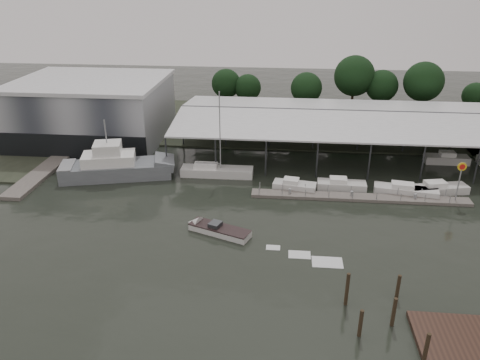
# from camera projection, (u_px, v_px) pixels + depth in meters

# --- Properties ---
(ground) EXTENTS (200.00, 200.00, 0.00)m
(ground) POSITION_uv_depth(u_px,v_px,m) (236.00, 232.00, 53.02)
(ground) COLOR black
(ground) RESTS_ON ground
(land_strip_far) EXTENTS (140.00, 30.00, 0.30)m
(land_strip_far) POSITION_uv_depth(u_px,v_px,m) (259.00, 123.00, 91.15)
(land_strip_far) COLOR #33392B
(land_strip_far) RESTS_ON ground
(land_strip_west) EXTENTS (20.00, 40.00, 0.30)m
(land_strip_west) POSITION_uv_depth(u_px,v_px,m) (32.00, 136.00, 83.81)
(land_strip_west) COLOR #33392B
(land_strip_west) RESTS_ON ground
(storage_warehouse) EXTENTS (24.50, 20.50, 10.50)m
(storage_warehouse) POSITION_uv_depth(u_px,v_px,m) (93.00, 109.00, 80.58)
(storage_warehouse) COLOR #95999E
(storage_warehouse) RESTS_ON ground
(covered_boat_shed) EXTENTS (58.24, 24.00, 6.96)m
(covered_boat_shed) POSITION_uv_depth(u_px,v_px,m) (361.00, 115.00, 74.45)
(covered_boat_shed) COLOR silver
(covered_boat_shed) RESTS_ON ground
(trawler_dock) EXTENTS (3.00, 18.00, 0.50)m
(trawler_dock) POSITION_uv_depth(u_px,v_px,m) (43.00, 172.00, 68.32)
(trawler_dock) COLOR #68635C
(trawler_dock) RESTS_ON ground
(floating_dock) EXTENTS (28.00, 2.00, 1.40)m
(floating_dock) POSITION_uv_depth(u_px,v_px,m) (359.00, 197.00, 60.69)
(floating_dock) COLOR #68635C
(floating_dock) RESTS_ON ground
(shell_fuel_sign) EXTENTS (1.10, 0.18, 5.55)m
(shell_fuel_sign) POSITION_uv_depth(u_px,v_px,m) (460.00, 175.00, 58.09)
(shell_fuel_sign) COLOR gray
(shell_fuel_sign) RESTS_ON ground
(grey_trawler) EXTENTS (16.58, 8.38, 8.84)m
(grey_trawler) POSITION_uv_depth(u_px,v_px,m) (117.00, 166.00, 66.70)
(grey_trawler) COLOR slate
(grey_trawler) RESTS_ON ground
(white_sailboat) EXTENTS (10.35, 2.68, 12.54)m
(white_sailboat) POSITION_uv_depth(u_px,v_px,m) (216.00, 171.00, 67.51)
(white_sailboat) COLOR silver
(white_sailboat) RESTS_ON ground
(speedboat_underway) EXTENTS (17.97, 8.43, 2.00)m
(speedboat_underway) POSITION_uv_depth(u_px,v_px,m) (215.00, 229.00, 52.85)
(speedboat_underway) COLOR silver
(speedboat_underway) RESTS_ON ground
(moored_cruiser_0) EXTENTS (6.01, 3.15, 1.70)m
(moored_cruiser_0) POSITION_uv_depth(u_px,v_px,m) (294.00, 186.00, 62.99)
(moored_cruiser_0) COLOR silver
(moored_cruiser_0) RESTS_ON ground
(moored_cruiser_1) EXTENTS (6.56, 2.44, 1.70)m
(moored_cruiser_1) POSITION_uv_depth(u_px,v_px,m) (341.00, 185.00, 63.27)
(moored_cruiser_1) COLOR silver
(moored_cruiser_1) RESTS_ON ground
(moored_cruiser_2) EXTENTS (8.40, 3.59, 1.70)m
(moored_cruiser_2) POSITION_uv_depth(u_px,v_px,m) (405.00, 190.00, 61.65)
(moored_cruiser_2) COLOR silver
(moored_cruiser_2) RESTS_ON ground
(moored_cruiser_3) EXTENTS (8.09, 3.89, 1.70)m
(moored_cruiser_3) POSITION_uv_depth(u_px,v_px,m) (438.00, 189.00, 62.15)
(moored_cruiser_3) COLOR silver
(moored_cruiser_3) RESTS_ON ground
(mooring_pilings) EXTENTS (5.38, 10.57, 3.87)m
(mooring_pilings) POSITION_uv_depth(u_px,v_px,m) (385.00, 322.00, 37.82)
(mooring_pilings) COLOR #382A1C
(mooring_pilings) RESTS_ON ground
(horizon_tree_line) EXTENTS (67.75, 10.42, 12.05)m
(horizon_tree_line) POSITION_uv_depth(u_px,v_px,m) (380.00, 85.00, 92.08)
(horizon_tree_line) COLOR #2F1F15
(horizon_tree_line) RESTS_ON ground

